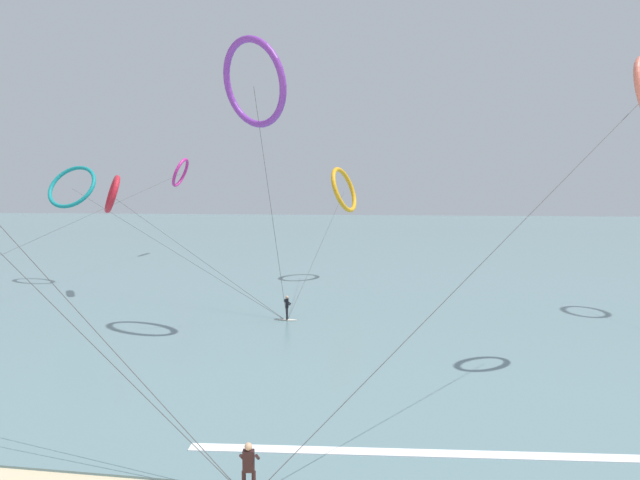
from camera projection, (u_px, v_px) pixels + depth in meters
sea_water at (374, 233)px, 113.83m from camera, size 400.00×200.00×0.08m
surfer_cobalt at (249, 475)px, 14.56m from camera, size 1.40×0.60×1.70m
surfer_ivory at (287, 309)px, 35.13m from camera, size 1.40×0.61×1.70m
kite_crimson at (113, 194)px, 42.84m from camera, size 17.63×8.03×10.33m
kite_teal at (72, 187)px, 49.12m from camera, size 25.89×13.37×11.52m
kite_magenta at (180, 173)px, 70.84m from camera, size 2.58×54.54×13.73m
kite_violet at (254, 83)px, 29.99m from camera, size 5.35×6.33×17.71m
kite_amber at (344, 190)px, 51.32m from camera, size 3.89×20.07×11.45m
wave_crest_mid at (459, 455)px, 17.00m from camera, size 18.07×2.06×0.12m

